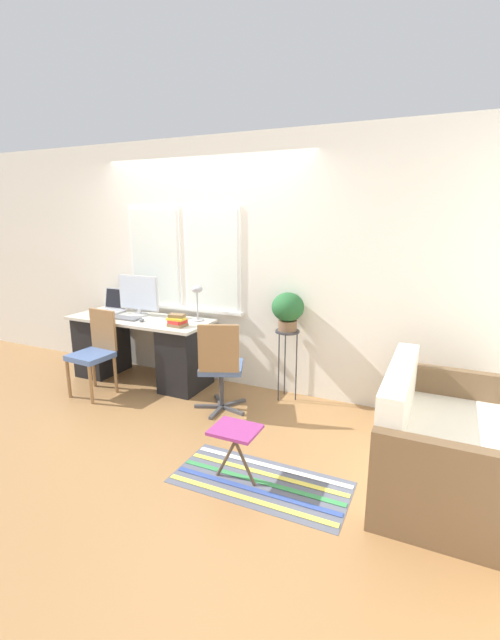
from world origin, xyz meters
TOP-DOWN VIEW (x-y plane):
  - ground_plane at (0.00, 0.00)m, footprint 14.00×14.00m
  - wall_back_with_window at (-0.01, 0.72)m, footprint 9.00×0.12m
  - desk at (-0.67, 0.32)m, footprint 1.68×0.64m
  - laptop at (-1.20, 0.45)m, footprint 0.34×0.31m
  - monitor at (-0.76, 0.43)m, footprint 0.54×0.19m
  - keyboard at (-0.79, 0.22)m, footprint 0.35×0.15m
  - mouse at (-0.54, 0.19)m, footprint 0.04×0.07m
  - desk_lamp at (-0.01, 0.50)m, footprint 0.14×0.14m
  - book_stack at (-0.07, 0.19)m, footprint 0.20×0.17m
  - desk_chair_wooden at (-0.87, -0.19)m, footprint 0.42×0.43m
  - office_chair_swivel at (0.57, -0.04)m, footprint 0.54×0.55m
  - couch_loveseat at (2.51, -0.43)m, footprint 0.79×1.39m
  - plant_stand at (1.04, 0.53)m, footprint 0.25×0.25m
  - potted_plant at (1.04, 0.53)m, footprint 0.33×0.33m
  - floor_rug_striped at (1.39, -0.94)m, footprint 1.28×0.58m
  - folding_stool at (1.21, -0.99)m, footprint 0.33×0.28m

SIDE VIEW (x-z plane):
  - ground_plane at x=0.00m, z-range 0.00..0.00m
  - floor_rug_striped at x=1.39m, z-range 0.00..0.01m
  - couch_loveseat at x=2.51m, z-range -0.13..0.72m
  - folding_stool at x=1.21m, z-range 0.16..0.58m
  - desk at x=-0.67m, z-range 0.02..0.77m
  - office_chair_swivel at x=0.57m, z-range 0.02..0.94m
  - desk_chair_wooden at x=-0.87m, z-range 0.03..0.93m
  - plant_stand at x=1.04m, z-range 0.27..1.01m
  - keyboard at x=-0.79m, z-range 0.75..0.76m
  - mouse at x=-0.54m, z-range 0.75..0.78m
  - book_stack at x=-0.07m, z-range 0.74..0.87m
  - laptop at x=-1.20m, z-range 0.67..0.94m
  - potted_plant at x=1.04m, z-range 0.77..1.16m
  - monitor at x=-0.76m, z-range 0.75..1.22m
  - desk_lamp at x=-0.01m, z-range 0.84..1.24m
  - wall_back_with_window at x=-0.01m, z-range 0.00..2.70m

